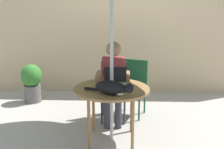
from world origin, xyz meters
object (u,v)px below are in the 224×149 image
object	(u,v)px
chair_occupied	(114,86)
potted_plant_near_fence	(32,82)
chair_empty	(134,83)
cat	(113,88)
patio_table	(112,93)
person_seated	(113,78)
laptop	(115,79)

from	to	relation	value
chair_occupied	potted_plant_near_fence	bearing A→B (deg)	155.51
chair_empty	cat	bearing A→B (deg)	-103.30
patio_table	person_seated	bearing A→B (deg)	90.00
patio_table	chair_occupied	bearing A→B (deg)	90.00
laptop	cat	size ratio (longest dim) A/B	0.51
chair_occupied	laptop	size ratio (longest dim) A/B	2.86
chair_occupied	chair_empty	xyz separation A→B (m)	(0.31, 0.19, 0.00)
person_seated	cat	world-z (taller)	person_seated
patio_table	cat	xyz separation A→B (m)	(0.02, -0.28, 0.15)
patio_table	cat	distance (m)	0.31
chair_empty	potted_plant_near_fence	xyz separation A→B (m)	(-1.83, 0.50, -0.14)
person_seated	cat	bearing A→B (deg)	-88.38
chair_empty	laptop	bearing A→B (deg)	-109.93
chair_occupied	laptop	world-z (taller)	laptop
cat	chair_occupied	bearing A→B (deg)	91.37
chair_empty	laptop	size ratio (longest dim) A/B	2.86
chair_occupied	chair_empty	distance (m)	0.37
patio_table	potted_plant_near_fence	bearing A→B (deg)	136.26
person_seated	cat	size ratio (longest dim) A/B	2.03
chair_occupied	cat	distance (m)	1.07
cat	person_seated	bearing A→B (deg)	91.62
chair_empty	potted_plant_near_fence	world-z (taller)	chair_empty
person_seated	chair_occupied	bearing A→B (deg)	90.00
chair_occupied	laptop	xyz separation A→B (m)	(0.04, -0.56, 0.27)
person_seated	laptop	bearing A→B (deg)	-84.12
person_seated	laptop	distance (m)	0.42
chair_occupied	potted_plant_near_fence	world-z (taller)	chair_occupied
chair_empty	laptop	world-z (taller)	laptop
potted_plant_near_fence	laptop	bearing A→B (deg)	-38.84
chair_empty	potted_plant_near_fence	distance (m)	1.90
laptop	potted_plant_near_fence	distance (m)	2.04
chair_empty	laptop	distance (m)	0.84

